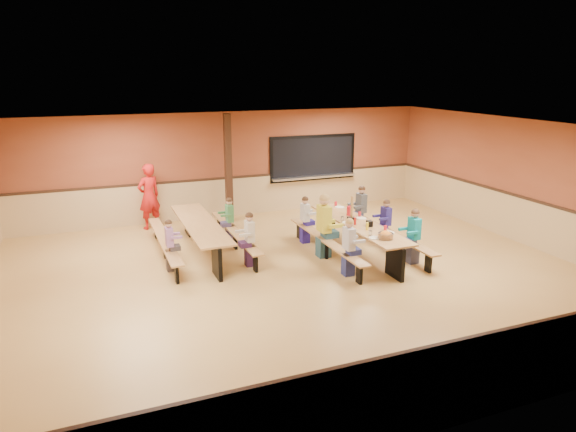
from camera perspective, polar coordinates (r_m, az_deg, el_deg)
name	(u,v)px	position (r m, az deg, el deg)	size (l,w,h in m)	color
ground	(296,276)	(10.68, 0.89, -6.70)	(12.00, 12.00, 0.00)	#A4793E
room_envelope	(296,245)	(10.43, 0.91, -3.20)	(12.04, 10.04, 3.02)	brown
kitchen_pass_through	(313,160)	(15.67, 2.80, 6.26)	(2.78, 0.28, 1.38)	black
structural_post	(228,169)	(14.22, -6.64, 5.22)	(0.18, 0.18, 3.00)	black
cafeteria_table_main	(358,232)	(11.90, 7.81, -1.75)	(1.91, 3.70, 0.74)	#A77742
cafeteria_table_second	(200,231)	(11.99, -9.72, -1.71)	(1.91, 3.70, 0.74)	#A77742
seated_child_white_left	(349,248)	(10.60, 6.76, -3.50)	(0.37, 0.30, 1.21)	#BBBAC1
seated_adult_yellow	(324,226)	(11.57, 4.01, -1.16)	(0.48, 0.39, 1.43)	gold
seated_child_grey_left	(305,220)	(12.55, 1.90, -0.45)	(0.34, 0.28, 1.15)	#BDBDBD
seated_child_teal_right	(414,237)	(11.52, 13.79, -2.25)	(0.37, 0.30, 1.21)	#0F858F
seated_child_navy_right	(386,224)	(12.43, 10.79, -0.87)	(0.35, 0.28, 1.16)	navy
seated_child_char_right	(361,210)	(13.39, 8.12, 0.66)	(0.39, 0.32, 1.25)	#464B50
seated_child_purple_sec	(170,246)	(11.06, -12.99, -3.24)	(0.32, 0.26, 1.11)	#956397
seated_child_green_sec	(230,221)	(12.57, -6.49, -0.56)	(0.33, 0.27, 1.13)	#3F8148
seated_child_tan_sec	(250,240)	(11.07, -4.27, -2.65)	(0.35, 0.29, 1.18)	beige
standing_woman	(149,196)	(14.11, -15.19, 2.12)	(0.64, 0.42, 1.76)	red
punch_pitcher	(350,211)	(12.41, 6.89, 0.57)	(0.16, 0.16, 0.22)	red
chip_bowl	(386,235)	(10.80, 10.79, -2.12)	(0.32, 0.32, 0.15)	orange
napkin_dispenser	(369,224)	(11.60, 9.04, -0.83)	(0.10, 0.14, 0.13)	black
condiment_mustard	(367,226)	(11.32, 8.78, -1.14)	(0.06, 0.06, 0.17)	yellow
condiment_ketchup	(355,221)	(11.67, 7.46, -0.56)	(0.06, 0.06, 0.17)	#B2140F
table_paddle	(352,214)	(12.03, 7.09, 0.21)	(0.16, 0.16, 0.56)	black
place_settings	(359,221)	(11.82, 7.86, -0.51)	(0.65, 3.30, 0.11)	beige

